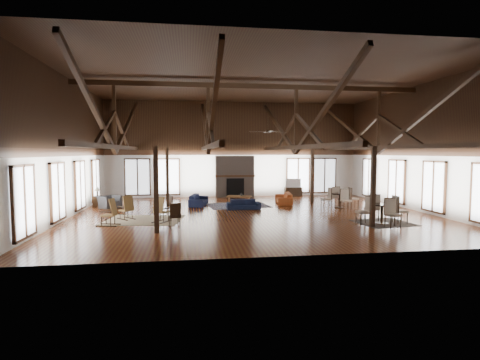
{
  "coord_description": "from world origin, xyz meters",
  "views": [
    {
      "loc": [
        -2.88,
        -16.7,
        2.81
      ],
      "look_at": [
        -0.44,
        1.0,
        1.49
      ],
      "focal_mm": 28.0,
      "sensor_mm": 36.0,
      "label": 1
    }
  ],
  "objects": [
    {
      "name": "side_table_lamp",
      "position": [
        -7.6,
        3.47,
        0.4
      ],
      "size": [
        0.41,
        0.41,
        1.06
      ],
      "color": "black",
      "rests_on": "floor"
    },
    {
      "name": "sofa_navy_left",
      "position": [
        -2.36,
        3.27,
        0.28
      ],
      "size": [
        2.05,
        1.15,
        0.56
      ],
      "primitive_type": "imported",
      "rotation": [
        0.0,
        0.0,
        1.36
      ],
      "color": "#131935",
      "rests_on": "floor"
    },
    {
      "name": "wall_back",
      "position": [
        0.0,
        7.0,
        3.0
      ],
      "size": [
        16.0,
        0.02,
        6.0
      ],
      "primitive_type": "cube",
      "color": "silver",
      "rests_on": "floor"
    },
    {
      "name": "cafe_table_far",
      "position": [
        4.73,
        1.32,
        0.51
      ],
      "size": [
        1.93,
        1.93,
        1.01
      ],
      "rotation": [
        0.0,
        0.0,
        0.02
      ],
      "color": "black",
      "rests_on": "floor"
    },
    {
      "name": "cafe_table_near",
      "position": [
        4.65,
        -3.0,
        0.54
      ],
      "size": [
        2.07,
        2.07,
        1.08
      ],
      "rotation": [
        0.0,
        0.0,
        0.02
      ],
      "color": "black",
      "rests_on": "floor"
    },
    {
      "name": "cup_far",
      "position": [
        4.71,
        1.3,
        0.78
      ],
      "size": [
        0.14,
        0.14,
        0.1
      ],
      "primitive_type": "imported",
      "rotation": [
        0.0,
        0.0,
        0.15
      ],
      "color": "#B2B2B2",
      "rests_on": "cafe_table_far"
    },
    {
      "name": "coffee_table",
      "position": [
        -0.22,
        3.04,
        0.43
      ],
      "size": [
        1.41,
        1.05,
        0.49
      ],
      "rotation": [
        0.0,
        0.0,
        -0.37
      ],
      "color": "brown",
      "rests_on": "floor"
    },
    {
      "name": "sofa_navy_front",
      "position": [
        -0.2,
        1.5,
        0.24
      ],
      "size": [
        1.66,
        0.66,
        0.48
      ],
      "primitive_type": "imported",
      "rotation": [
        0.0,
        0.0,
        -0.01
      ],
      "color": "#121A33",
      "rests_on": "floor"
    },
    {
      "name": "wall_right",
      "position": [
        8.0,
        0.0,
        3.0
      ],
      "size": [
        0.02,
        14.0,
        6.0
      ],
      "primitive_type": "cube",
      "color": "silver",
      "rests_on": "floor"
    },
    {
      "name": "roof_truss",
      "position": [
        0.0,
        0.0,
        4.03
      ],
      "size": [
        15.6,
        14.07,
        3.14
      ],
      "color": "black",
      "rests_on": "wall_back"
    },
    {
      "name": "tv_console",
      "position": [
        3.84,
        6.75,
        0.28
      ],
      "size": [
        1.1,
        0.41,
        0.55
      ],
      "primitive_type": "cube",
      "color": "black",
      "rests_on": "floor"
    },
    {
      "name": "ceiling_fan",
      "position": [
        0.5,
        -1.0,
        3.73
      ],
      "size": [
        1.6,
        1.6,
        0.75
      ],
      "color": "black",
      "rests_on": "roof_truss"
    },
    {
      "name": "cup_near",
      "position": [
        4.71,
        -3.09,
        0.83
      ],
      "size": [
        0.17,
        0.17,
        0.1
      ],
      "primitive_type": "imported",
      "rotation": [
        0.0,
        0.0,
        -0.43
      ],
      "color": "#B2B2B2",
      "rests_on": "cafe_table_near"
    },
    {
      "name": "fireplace",
      "position": [
        0.0,
        6.67,
        1.29
      ],
      "size": [
        2.5,
        0.69,
        2.6
      ],
      "color": "#726256",
      "rests_on": "floor"
    },
    {
      "name": "side_chair_b",
      "position": [
        -3.39,
        -2.89,
        0.56
      ],
      "size": [
        0.49,
        0.49,
        0.97
      ],
      "rotation": [
        0.0,
        0.0,
        0.23
      ],
      "color": "black",
      "rests_on": "floor"
    },
    {
      "name": "sofa_orange",
      "position": [
        2.31,
        3.31,
        0.29
      ],
      "size": [
        2.1,
        1.07,
        0.58
      ],
      "primitive_type": "imported",
      "rotation": [
        0.0,
        0.0,
        -1.72
      ],
      "color": "#A54B20",
      "rests_on": "floor"
    },
    {
      "name": "post_grid",
      "position": [
        0.0,
        0.0,
        1.52
      ],
      "size": [
        8.16,
        7.16,
        3.05
      ],
      "color": "black",
      "rests_on": "floor"
    },
    {
      "name": "rocking_chair_b",
      "position": [
        -4.02,
        -1.54,
        0.49
      ],
      "size": [
        0.78,
        0.92,
        1.05
      ],
      "rotation": [
        0.0,
        0.0,
        -0.52
      ],
      "color": "olive",
      "rests_on": "floor"
    },
    {
      "name": "television",
      "position": [
        3.81,
        6.75,
        0.84
      ],
      "size": [
        0.99,
        0.21,
        0.57
      ],
      "primitive_type": "imported",
      "rotation": [
        0.0,
        0.0,
        -0.08
      ],
      "color": "#B2B2B2",
      "rests_on": "tv_console"
    },
    {
      "name": "rug_tan",
      "position": [
        -4.75,
        -0.89,
        0.01
      ],
      "size": [
        3.4,
        2.87,
        0.01
      ],
      "primitive_type": "cube",
      "rotation": [
        0.0,
        0.0,
        -0.17
      ],
      "color": "#C7B78A",
      "rests_on": "floor"
    },
    {
      "name": "wall_front",
      "position": [
        0.0,
        -7.0,
        3.0
      ],
      "size": [
        16.0,
        0.02,
        6.0
      ],
      "primitive_type": "cube",
      "color": "silver",
      "rests_on": "floor"
    },
    {
      "name": "side_chair_a",
      "position": [
        -3.56,
        -0.5,
        0.56
      ],
      "size": [
        0.52,
        0.52,
        0.96
      ],
      "rotation": [
        0.0,
        0.0,
        -1.2
      ],
      "color": "black",
      "rests_on": "floor"
    },
    {
      "name": "rug_navy",
      "position": [
        -0.31,
        2.84,
        0.01
      ],
      "size": [
        3.41,
        2.74,
        0.01
      ],
      "primitive_type": "cube",
      "rotation": [
        0.0,
        0.0,
        0.13
      ],
      "color": "#1B1C4C",
      "rests_on": "floor"
    },
    {
      "name": "rug_dark",
      "position": [
        4.83,
        -2.85,
        0.01
      ],
      "size": [
        2.25,
        2.08,
        0.01
      ],
      "primitive_type": "cube",
      "rotation": [
        0.0,
        0.0,
        0.12
      ],
      "color": "black",
      "rests_on": "floor"
    },
    {
      "name": "wall_left",
      "position": [
        -8.0,
        0.0,
        3.0
      ],
      "size": [
        0.02,
        14.0,
        6.0
      ],
      "primitive_type": "cube",
      "color": "silver",
      "rests_on": "floor"
    },
    {
      "name": "rocking_chair_c",
      "position": [
        -5.86,
        -1.96,
        0.5
      ],
      "size": [
        0.9,
        0.6,
        1.06
      ],
      "rotation": [
        0.0,
        0.0,
        1.35
      ],
      "color": "olive",
      "rests_on": "floor"
    },
    {
      "name": "rocking_chair_a",
      "position": [
        -5.44,
        -0.67,
        0.48
      ],
      "size": [
        0.83,
        0.87,
        1.01
      ],
      "rotation": [
        0.0,
        0.0,
        0.71
      ],
      "color": "olive",
      "rests_on": "floor"
    },
    {
      "name": "vase",
      "position": [
        -0.09,
        3.04,
        0.57
      ],
      "size": [
        0.18,
        0.18,
        0.17
      ],
      "primitive_type": "imported",
      "rotation": [
        0.0,
        0.0,
        0.06
      ],
      "color": "#B2B2B2",
      "rests_on": "coffee_table"
    },
    {
      "name": "floor",
      "position": [
        0.0,
        0.0,
        0.0
      ],
      "size": [
        16.0,
        16.0,
        0.0
      ],
      "primitive_type": "plane",
      "color": "#613414",
      "rests_on": "ground"
    },
    {
      "name": "armchair",
      "position": [
        -6.85,
        2.8,
        0.31
      ],
      "size": [
        1.28,
        1.28,
        0.63
      ],
      "primitive_type": "imported",
      "rotation": [
        0.0,
        0.0,
        0.8
      ],
      "color": "#2F2F32",
      "rests_on": "floor"
    },
    {
      "name": "ceiling",
      "position": [
        0.0,
        0.0,
        6.0
      ],
      "size": [
        16.0,
        14.0,
        0.02
      ],
      "primitive_type": "cube",
      "color": "black",
      "rests_on": "wall_back"
    }
  ]
}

